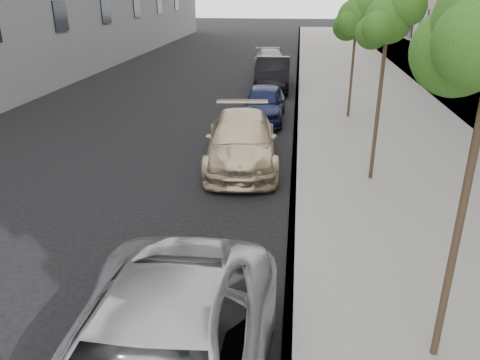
% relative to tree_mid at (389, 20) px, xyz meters
% --- Properties ---
extents(sidewalk, '(6.40, 72.00, 0.14)m').
position_rel_tree_mid_xyz_m(sidewalk, '(1.07, 16.00, -4.05)').
color(sidewalk, gray).
rests_on(sidewalk, ground).
extents(curb, '(0.15, 72.00, 0.14)m').
position_rel_tree_mid_xyz_m(curb, '(-2.05, 16.00, -4.05)').
color(curb, '#9E9B93').
rests_on(curb, ground).
extents(tree_mid, '(1.51, 1.31, 4.74)m').
position_rel_tree_mid_xyz_m(tree_mid, '(0.00, 0.00, 0.00)').
color(tree_mid, '#38281C').
rests_on(tree_mid, sidewalk).
extents(tree_far, '(1.75, 1.55, 4.53)m').
position_rel_tree_mid_xyz_m(tree_far, '(0.00, 6.50, -0.32)').
color(tree_far, '#38281C').
rests_on(tree_far, sidewalk).
extents(suv, '(2.52, 5.14, 1.44)m').
position_rel_tree_mid_xyz_m(suv, '(-3.61, 1.04, -3.40)').
color(suv, '#CBB591').
rests_on(suv, ground).
extents(sedan_blue, '(1.58, 3.93, 1.34)m').
position_rel_tree_mid_xyz_m(sedan_blue, '(-3.33, 6.08, -3.45)').
color(sedan_blue, '#111639').
rests_on(sedan_blue, ground).
extents(sedan_black, '(1.81, 4.83, 1.58)m').
position_rel_tree_mid_xyz_m(sedan_black, '(-3.33, 12.12, -3.33)').
color(sedan_black, black).
rests_on(sedan_black, ground).
extents(sedan_rear, '(2.51, 4.75, 1.31)m').
position_rel_tree_mid_xyz_m(sedan_rear, '(-3.76, 17.37, -3.46)').
color(sedan_rear, '#A0A2A8').
rests_on(sedan_rear, ground).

